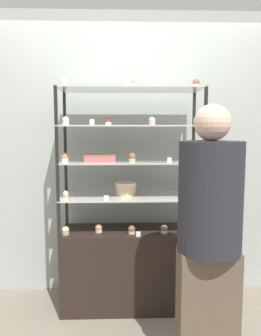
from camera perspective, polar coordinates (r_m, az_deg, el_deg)
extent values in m
plane|color=gray|center=(3.12, 0.00, -22.76)|extent=(20.00, 20.00, 0.00)
cube|color=#A8B2AD|center=(3.09, -0.22, 2.29)|extent=(8.00, 0.05, 2.60)
cube|color=black|center=(2.97, 0.00, -17.01)|extent=(1.17, 0.42, 0.68)
cube|color=black|center=(3.04, -11.04, -6.84)|extent=(0.02, 0.02, 0.30)
cube|color=black|center=(3.07, 10.66, -6.69)|extent=(0.02, 0.02, 0.30)
cube|color=black|center=(2.66, -12.39, -8.80)|extent=(0.02, 0.02, 0.30)
cube|color=black|center=(2.70, 12.49, -8.58)|extent=(0.02, 0.02, 0.30)
cube|color=silver|center=(2.78, 0.00, -4.98)|extent=(1.17, 0.42, 0.01)
cube|color=black|center=(2.99, -11.16, -1.30)|extent=(0.02, 0.02, 0.30)
cube|color=black|center=(3.02, 10.78, -1.21)|extent=(0.02, 0.02, 0.30)
cube|color=black|center=(2.60, -12.55, -2.49)|extent=(0.02, 0.02, 0.30)
cube|color=black|center=(2.64, 12.65, -2.36)|extent=(0.02, 0.02, 0.30)
cube|color=silver|center=(2.74, 0.00, 1.11)|extent=(1.17, 0.42, 0.01)
cube|color=black|center=(2.96, -11.29, 4.39)|extent=(0.02, 0.02, 0.30)
cube|color=black|center=(3.00, 10.90, 4.42)|extent=(0.02, 0.02, 0.30)
cube|color=black|center=(2.57, -12.72, 4.04)|extent=(0.02, 0.02, 0.30)
cube|color=black|center=(2.61, 12.82, 4.08)|extent=(0.02, 0.02, 0.30)
cube|color=silver|center=(2.72, 0.00, 7.33)|extent=(1.17, 0.42, 0.01)
cube|color=black|center=(2.97, -11.42, 10.12)|extent=(0.02, 0.02, 0.30)
cube|color=black|center=(3.00, 11.03, 10.08)|extent=(0.02, 0.02, 0.30)
cube|color=black|center=(2.58, -12.89, 10.64)|extent=(0.02, 0.02, 0.30)
cube|color=black|center=(2.62, 12.98, 10.57)|extent=(0.02, 0.02, 0.30)
cube|color=silver|center=(2.74, 0.00, 13.53)|extent=(1.17, 0.42, 0.01)
cylinder|color=#DBBC84|center=(2.81, -0.80, -3.80)|extent=(0.18, 0.18, 0.09)
cylinder|color=silver|center=(2.80, -0.80, -2.72)|extent=(0.18, 0.18, 0.02)
cube|color=#C66660|center=(2.69, -5.27, 1.65)|extent=(0.25, 0.15, 0.05)
cube|color=#8C5B42|center=(2.69, -5.28, 2.29)|extent=(0.26, 0.15, 0.01)
cylinder|color=#CCB28C|center=(2.77, -11.23, -11.09)|extent=(0.06, 0.06, 0.02)
sphere|color=#F4EAB2|center=(2.77, -11.24, -10.54)|extent=(0.06, 0.06, 0.06)
cylinder|color=white|center=(2.80, -5.55, -10.84)|extent=(0.06, 0.06, 0.02)
sphere|color=#E5996B|center=(2.79, -5.56, -10.30)|extent=(0.06, 0.06, 0.06)
cylinder|color=beige|center=(2.75, 0.19, -11.12)|extent=(0.06, 0.06, 0.02)
sphere|color=#8C5B42|center=(2.74, 0.19, -10.57)|extent=(0.06, 0.06, 0.06)
cylinder|color=beige|center=(2.78, 5.90, -10.96)|extent=(0.06, 0.06, 0.02)
sphere|color=#8C5B42|center=(2.77, 5.90, -10.41)|extent=(0.06, 0.06, 0.06)
cylinder|color=white|center=(2.83, 11.08, -10.74)|extent=(0.06, 0.06, 0.02)
sphere|color=silver|center=(2.82, 11.09, -10.20)|extent=(0.06, 0.06, 0.06)
cube|color=white|center=(2.67, 1.36, -11.45)|extent=(0.04, 0.00, 0.04)
cylinder|color=#CCB28C|center=(2.74, -11.20, -4.90)|extent=(0.04, 0.04, 0.02)
sphere|color=#F4EAB2|center=(2.74, -11.21, -4.39)|extent=(0.05, 0.05, 0.05)
cylinder|color=#CCB28C|center=(2.74, 11.22, -4.88)|extent=(0.04, 0.04, 0.02)
sphere|color=#F4EAB2|center=(2.74, 11.23, -4.37)|extent=(0.05, 0.05, 0.05)
cube|color=white|center=(2.59, -4.25, -5.23)|extent=(0.04, 0.00, 0.04)
cylinder|color=white|center=(2.73, -11.34, 1.39)|extent=(0.06, 0.06, 0.03)
sphere|color=#E5996B|center=(2.72, -11.35, 2.02)|extent=(0.06, 0.06, 0.06)
cylinder|color=#CCB28C|center=(2.65, 0.26, 1.36)|extent=(0.06, 0.06, 0.03)
sphere|color=#8C5B42|center=(2.64, 0.27, 2.01)|extent=(0.06, 0.06, 0.06)
cylinder|color=beige|center=(2.74, 11.18, 1.42)|extent=(0.06, 0.06, 0.03)
sphere|color=silver|center=(2.74, 11.20, 2.05)|extent=(0.06, 0.06, 0.06)
cube|color=white|center=(2.57, 6.81, 1.34)|extent=(0.04, 0.00, 0.04)
cylinder|color=white|center=(2.66, -11.20, 7.61)|extent=(0.05, 0.05, 0.02)
sphere|color=white|center=(2.66, -11.21, 8.20)|extent=(0.06, 0.06, 0.06)
cylinder|color=white|center=(2.69, -3.89, 7.71)|extent=(0.05, 0.05, 0.02)
sphere|color=#8C5B42|center=(2.69, -3.90, 8.29)|extent=(0.06, 0.06, 0.06)
cylinder|color=#CCB28C|center=(2.66, 3.76, 7.72)|extent=(0.05, 0.05, 0.02)
sphere|color=silver|center=(2.67, 3.76, 8.31)|extent=(0.06, 0.06, 0.06)
cylinder|color=beige|center=(2.69, 11.47, 7.59)|extent=(0.05, 0.05, 0.02)
sphere|color=silver|center=(2.69, 11.48, 8.18)|extent=(0.06, 0.06, 0.06)
cube|color=white|center=(2.54, -6.72, 7.97)|extent=(0.04, 0.00, 0.04)
cylinder|color=#CCB28C|center=(2.68, -11.39, 14.01)|extent=(0.06, 0.06, 0.03)
sphere|color=#F4EAB2|center=(2.69, -11.40, 14.67)|extent=(0.06, 0.06, 0.06)
cylinder|color=beige|center=(2.67, 0.27, 14.18)|extent=(0.06, 0.06, 0.03)
sphere|color=#E5996B|center=(2.67, 0.27, 14.83)|extent=(0.06, 0.06, 0.06)
cylinder|color=beige|center=(2.76, 11.37, 13.80)|extent=(0.06, 0.06, 0.03)
sphere|color=#8C5B42|center=(2.76, 11.39, 14.44)|extent=(0.06, 0.06, 0.06)
cube|color=white|center=(2.56, -0.42, 14.66)|extent=(0.04, 0.00, 0.04)
torus|color=#EFE5CC|center=(2.78, 4.81, 13.86)|extent=(0.14, 0.14, 0.03)
cube|color=brown|center=(2.33, 13.19, -22.82)|extent=(0.38, 0.21, 0.78)
cylinder|color=#26262D|center=(2.08, 13.72, -4.88)|extent=(0.39, 0.39, 0.68)
sphere|color=beige|center=(2.04, 14.07, 7.69)|extent=(0.22, 0.22, 0.22)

